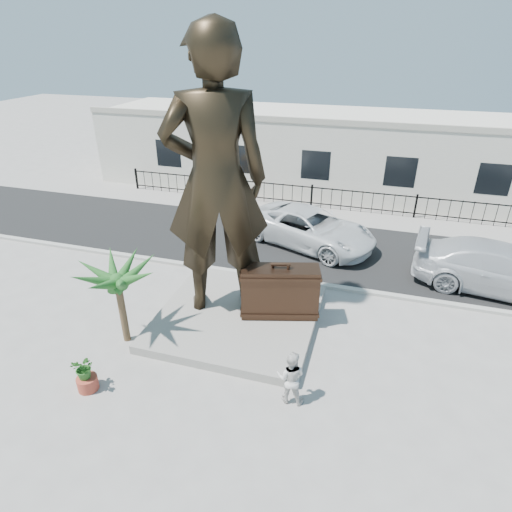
% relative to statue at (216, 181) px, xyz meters
% --- Properties ---
extents(ground, '(100.00, 100.00, 0.00)m').
position_rel_statue_xyz_m(ground, '(1.25, -1.91, -4.73)').
color(ground, '#9E9991').
rests_on(ground, ground).
extents(street, '(40.00, 7.00, 0.01)m').
position_rel_statue_xyz_m(street, '(1.25, 6.09, -4.72)').
color(street, black).
rests_on(street, ground).
extents(curb, '(40.00, 0.25, 0.12)m').
position_rel_statue_xyz_m(curb, '(1.25, 2.59, -4.67)').
color(curb, '#A5A399').
rests_on(curb, ground).
extents(far_sidewalk, '(40.00, 2.50, 0.02)m').
position_rel_statue_xyz_m(far_sidewalk, '(1.25, 10.09, -4.72)').
color(far_sidewalk, '#9E9991').
rests_on(far_sidewalk, ground).
extents(plinth, '(5.20, 5.20, 0.30)m').
position_rel_statue_xyz_m(plinth, '(0.75, -0.41, -4.58)').
color(plinth, gray).
rests_on(plinth, ground).
extents(fence, '(22.00, 0.10, 1.20)m').
position_rel_statue_xyz_m(fence, '(1.25, 10.89, -4.13)').
color(fence, black).
rests_on(fence, ground).
extents(building, '(28.00, 7.00, 4.40)m').
position_rel_statue_xyz_m(building, '(1.25, 15.09, -2.53)').
color(building, silver).
rests_on(building, ground).
extents(statue, '(3.80, 3.22, 8.85)m').
position_rel_statue_xyz_m(statue, '(0.00, 0.00, 0.00)').
color(statue, black).
rests_on(statue, plinth).
extents(suitcase, '(2.63, 1.45, 1.77)m').
position_rel_statue_xyz_m(suitcase, '(2.11, -0.06, -3.54)').
color(suitcase, black).
rests_on(suitcase, plinth).
extents(tourist, '(0.79, 0.63, 1.58)m').
position_rel_statue_xyz_m(tourist, '(3.23, -3.39, -3.94)').
color(tourist, silver).
rests_on(tourist, ground).
extents(car_white, '(6.64, 4.80, 1.68)m').
position_rel_statue_xyz_m(car_white, '(2.02, 6.09, -3.88)').
color(car_white, silver).
rests_on(car_white, street).
extents(car_silver, '(6.39, 3.23, 1.78)m').
position_rel_statue_xyz_m(car_silver, '(9.50, 4.29, -3.83)').
color(car_silver, silver).
rests_on(car_silver, street).
extents(worker, '(1.42, 0.98, 2.01)m').
position_rel_statue_xyz_m(worker, '(-3.36, 9.80, -3.70)').
color(worker, orange).
rests_on(worker, far_sidewalk).
extents(palm_tree, '(1.80, 1.80, 3.20)m').
position_rel_statue_xyz_m(palm_tree, '(-2.31, -2.41, -4.73)').
color(palm_tree, '#1F521D').
rests_on(palm_tree, ground).
extents(planter, '(0.56, 0.56, 0.40)m').
position_rel_statue_xyz_m(planter, '(-2.17, -4.60, -4.53)').
color(planter, '#A33C2B').
rests_on(planter, ground).
extents(shrub, '(0.68, 0.61, 0.68)m').
position_rel_statue_xyz_m(shrub, '(-2.17, -4.60, -3.99)').
color(shrub, '#255A1D').
rests_on(shrub, planter).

